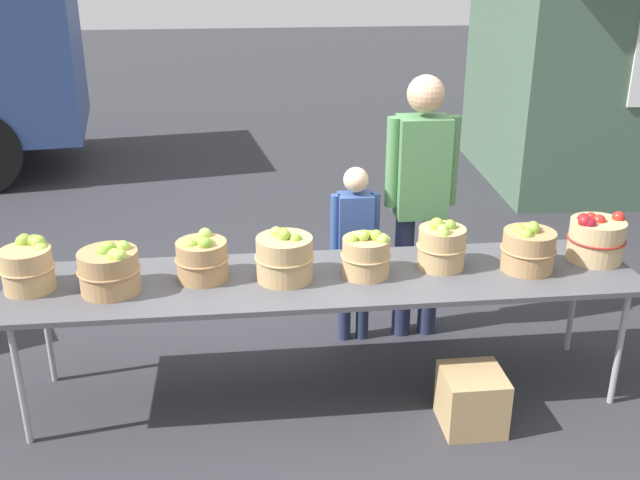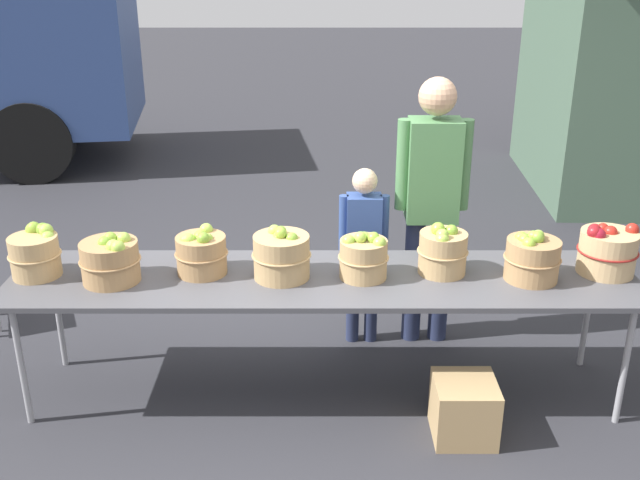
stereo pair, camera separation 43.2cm
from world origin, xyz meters
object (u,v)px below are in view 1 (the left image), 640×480
Objects in this scene: market_table at (326,282)px; apple_basket_green_2 at (202,258)px; apple_basket_green_1 at (110,269)px; child_customer at (355,241)px; apple_basket_green_3 at (284,257)px; apple_basket_green_4 at (366,255)px; produce_crate at (472,399)px; apple_basket_red_0 at (596,238)px; apple_basket_green_6 at (528,249)px; apple_basket_green_0 at (28,266)px; vendor_adult at (421,189)px; apple_basket_green_5 at (442,246)px.

apple_basket_green_2 reaches higher than market_table.
market_table is 1.17m from apple_basket_green_1.
market_table is 0.67m from child_customer.
market_table is 0.28m from apple_basket_green_3.
apple_basket_green_4 is at bearing -3.45° from apple_basket_green_2.
produce_crate is at bearing 115.37° from child_customer.
apple_basket_red_0 is 1.45m from child_customer.
market_table is 1.16m from apple_basket_green_6.
apple_basket_green_0 is (-1.59, 0.03, 0.16)m from market_table.
apple_basket_green_1 is 0.49m from apple_basket_green_2.
apple_basket_green_3 reaches higher than apple_basket_green_2.
apple_basket_green_1 reaches higher than apple_basket_green_4.
market_table is 2.93× the size of child_customer.
apple_basket_green_6 is (0.92, -0.02, 0.01)m from apple_basket_green_4.
apple_basket_red_0 is (1.82, 0.06, 0.00)m from apple_basket_green_3.
apple_basket_green_6 reaches higher than apple_basket_green_1.
apple_basket_green_4 is 0.16× the size of vendor_adult.
apple_basket_green_4 is 1.36m from apple_basket_red_0.
apple_basket_green_2 is at bearing 23.92° from vendor_adult.
vendor_adult reaches higher than child_customer.
market_table is at bearing 43.88° from vendor_adult.
apple_basket_red_0 reaches higher than market_table.
vendor_adult is (0.91, 0.65, 0.15)m from apple_basket_green_3.
apple_basket_green_5 is 0.48m from apple_basket_green_6.
apple_basket_red_0 is (1.59, 0.06, 0.17)m from market_table.
produce_crate is (1.44, -0.47, -0.71)m from apple_basket_green_2.
apple_basket_red_0 is at bearing 0.24° from apple_basket_green_5.
apple_basket_green_4 is at bearing -177.45° from apple_basket_red_0.
produce_crate is at bearing -18.14° from apple_basket_green_2.
apple_basket_green_4 reaches higher than market_table.
vendor_adult reaches higher than apple_basket_green_1.
apple_basket_green_2 is 1.00× the size of apple_basket_green_5.
apple_basket_green_5 reaches higher than market_table.
apple_basket_green_3 is 1.29m from produce_crate.
apple_basket_green_0 is 0.87× the size of apple_basket_green_3.
vendor_adult reaches higher than apple_basket_red_0.
apple_basket_green_4 is 0.24× the size of child_customer.
apple_basket_red_0 is 1.20m from produce_crate.
apple_basket_green_1 is at bearing 24.92° from child_customer.
child_customer is at bearing 126.11° from apple_basket_green_5.
apple_basket_green_5 is at bearing 3.36° from apple_basket_green_1.
child_customer is (0.94, 0.56, -0.17)m from apple_basket_green_2.
apple_basket_green_4 is 0.45m from apple_basket_green_5.
apple_basket_green_6 reaches higher than market_table.
apple_basket_red_0 is at bearing 0.58° from apple_basket_green_0.
apple_basket_green_1 is at bearing -176.64° from apple_basket_green_5.
apple_basket_green_2 is at bearing -179.85° from apple_basket_red_0.
apple_basket_green_1 is 1.00× the size of apple_basket_red_0.
apple_basket_green_3 is 1.82m from apple_basket_red_0.
apple_basket_green_5 is 0.61m from vendor_adult.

